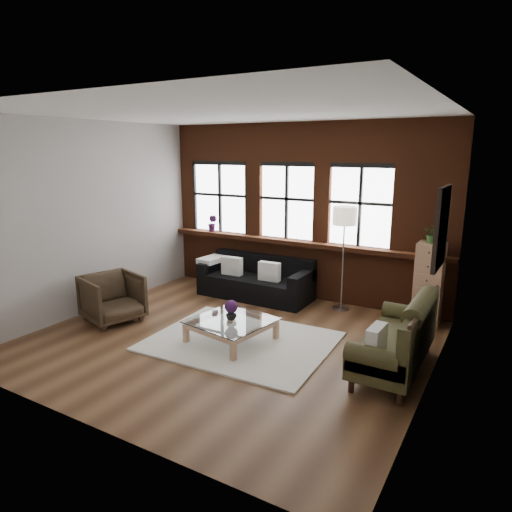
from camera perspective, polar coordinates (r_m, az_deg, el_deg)
The scene contains 26 objects.
floor at distance 6.81m, azimuth -3.32°, elevation -10.38°, with size 5.50×5.50×0.00m, color #4F311D.
ceiling at distance 6.26m, azimuth -3.72°, elevation 17.56°, with size 5.50×5.50×0.00m, color white.
wall_back at distance 8.51m, azimuth 5.88°, elevation 5.55°, with size 5.50×5.50×0.00m, color #AAA59E.
wall_front at distance 4.53m, azimuth -21.28°, elevation -2.02°, with size 5.50×5.50×0.00m, color #AAA59E.
wall_left at distance 8.18m, azimuth -19.84°, elevation 4.53°, with size 5.00×5.00×0.00m, color #AAA59E.
wall_right at distance 5.36m, azimuth 21.79°, elevation 0.19°, with size 5.00×5.00×0.00m, color #AAA59E.
brick_backwall at distance 8.46m, azimuth 5.71°, elevation 5.50°, with size 5.50×0.12×3.20m, color #572814, non-canonical shape.
sill_ledge at distance 8.47m, azimuth 5.37°, elevation 1.68°, with size 5.50×0.30×0.08m, color #572814.
window_left at distance 9.33m, azimuth -4.43°, elevation 7.17°, with size 1.38×0.10×1.50m, color black, non-canonical shape.
window_mid at distance 8.58m, azimuth 3.92°, elevation 6.65°, with size 1.38×0.10×1.50m, color black, non-canonical shape.
window_right at distance 8.06m, azimuth 12.93°, elevation 5.94°, with size 1.38×0.10×1.50m, color black, non-canonical shape.
wall_poster at distance 5.61m, azimuth 22.18°, elevation 3.31°, with size 0.05×0.74×0.94m, color black, non-canonical shape.
shag_rug at distance 6.71m, azimuth -1.88°, elevation -10.59°, with size 2.53×1.99×0.03m, color silver.
dark_sofa at distance 8.54m, azimuth -0.08°, elevation -2.72°, with size 2.11×0.85×0.76m, color black, non-canonical shape.
pillow_a at distance 8.63m, azimuth -3.01°, elevation -1.24°, with size 0.40×0.14×0.34m, color white.
pillow_b at distance 8.24m, azimuth 1.69°, elevation -1.94°, with size 0.40×0.14×0.34m, color white.
vintage_settee at distance 5.99m, azimuth 16.94°, elevation -9.33°, with size 0.81×1.81×0.97m, color #353218, non-canonical shape.
pillow_settee at distance 5.46m, azimuth 14.80°, elevation -10.16°, with size 0.14×0.38×0.34m, color white.
armchair at distance 7.72m, azimuth -17.50°, elevation -5.04°, with size 0.82×0.85×0.77m, color #322619.
coffee_table at distance 6.67m, azimuth -3.09°, elevation -9.35°, with size 1.04×1.04×0.35m, color tan, non-canonical shape.
vase at distance 6.58m, azimuth -3.12°, elevation -7.30°, with size 0.16×0.16×0.16m, color #B2B2B2.
flowers at distance 6.54m, azimuth -3.13°, elevation -6.32°, with size 0.19×0.19×0.19m, color #42194B.
drawer_chest at distance 7.67m, azimuth 20.77°, elevation -3.29°, with size 0.41×0.41×1.32m, color tan.
potted_plant_top at distance 7.49m, azimuth 21.27°, elevation 2.64°, with size 0.27×0.23×0.30m, color #2D5923.
floor_lamp at distance 7.88m, azimuth 10.83°, elevation 0.12°, with size 0.40×0.40×1.94m, color #A5A5A8, non-canonical shape.
sill_plant at distance 9.36m, azimuth -5.47°, elevation 4.11°, with size 0.19×0.15×0.35m, color #42194B.
Camera 1 is at (3.46, -5.20, 2.71)m, focal length 32.00 mm.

